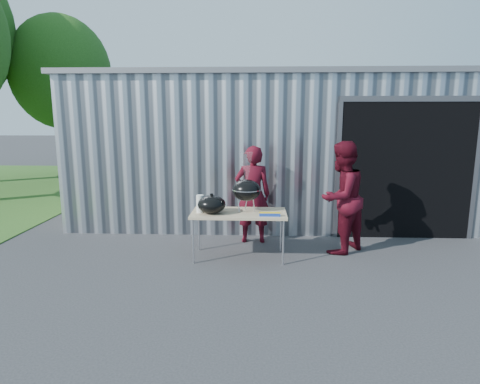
{
  "coord_description": "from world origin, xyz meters",
  "views": [
    {
      "loc": [
        0.57,
        -5.68,
        2.26
      ],
      "look_at": [
        0.31,
        0.63,
        1.05
      ],
      "focal_mm": 30.0,
      "sensor_mm": 36.0,
      "label": 1
    }
  ],
  "objects_px": {
    "folding_table": "(239,215)",
    "person_cook": "(253,194)",
    "person_bystander": "(341,198)",
    "kettle_grill": "(246,186)"
  },
  "relations": [
    {
      "from": "person_cook",
      "to": "person_bystander",
      "type": "relative_size",
      "value": 0.94
    },
    {
      "from": "kettle_grill",
      "to": "person_bystander",
      "type": "xyz_separation_m",
      "value": [
        1.56,
        0.28,
        -0.24
      ]
    },
    {
      "from": "folding_table",
      "to": "person_bystander",
      "type": "xyz_separation_m",
      "value": [
        1.67,
        0.35,
        0.22
      ]
    },
    {
      "from": "kettle_grill",
      "to": "person_cook",
      "type": "distance_m",
      "value": 0.83
    },
    {
      "from": "folding_table",
      "to": "person_cook",
      "type": "height_order",
      "value": "person_cook"
    },
    {
      "from": "folding_table",
      "to": "kettle_grill",
      "type": "xyz_separation_m",
      "value": [
        0.12,
        0.07,
        0.46
      ]
    },
    {
      "from": "folding_table",
      "to": "kettle_grill",
      "type": "height_order",
      "value": "kettle_grill"
    },
    {
      "from": "person_bystander",
      "to": "folding_table",
      "type": "bearing_deg",
      "value": -32.38
    },
    {
      "from": "kettle_grill",
      "to": "person_bystander",
      "type": "distance_m",
      "value": 1.6
    },
    {
      "from": "person_cook",
      "to": "person_bystander",
      "type": "height_order",
      "value": "person_bystander"
    }
  ]
}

